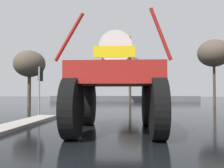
{
  "coord_description": "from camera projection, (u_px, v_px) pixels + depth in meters",
  "views": [
    {
      "loc": [
        1.63,
        -4.26,
        1.57
      ],
      "look_at": [
        0.5,
        8.75,
        2.0
      ],
      "focal_mm": 39.26,
      "sensor_mm": 36.0,
      "label": 1
    }
  ],
  "objects": [
    {
      "name": "ground_plane",
      "position": [
        115.0,
        109.0,
        22.25
      ],
      "size": [
        120.0,
        120.0,
        0.0
      ],
      "primitive_type": "plane",
      "color": "black"
    },
    {
      "name": "oversize_sprayer",
      "position": [
        117.0,
        83.0,
        9.91
      ],
      "size": [
        3.9,
        5.84,
        4.33
      ],
      "rotation": [
        0.0,
        0.0,
        1.6
      ],
      "color": "black",
      "rests_on": "ground"
    },
    {
      "name": "sedan_ahead",
      "position": [
        155.0,
        100.0,
        26.64
      ],
      "size": [
        1.89,
        4.11,
        1.52
      ],
      "rotation": [
        0.0,
        0.0,
        1.57
      ],
      "color": "#B7B7BF",
      "rests_on": "ground"
    },
    {
      "name": "traffic_signal_near_left",
      "position": [
        40.0,
        80.0,
        16.34
      ],
      "size": [
        0.24,
        0.54,
        3.24
      ],
      "color": "gray",
      "rests_on": "ground"
    },
    {
      "name": "traffic_signal_near_right",
      "position": [
        165.0,
        75.0,
        15.63
      ],
      "size": [
        0.24,
        0.54,
        3.63
      ],
      "color": "gray",
      "rests_on": "ground"
    },
    {
      "name": "traffic_signal_far_left",
      "position": [
        158.0,
        85.0,
        31.36
      ],
      "size": [
        0.24,
        0.55,
        3.42
      ],
      "color": "gray",
      "rests_on": "ground"
    },
    {
      "name": "traffic_signal_far_right",
      "position": [
        147.0,
        85.0,
        31.48
      ],
      "size": [
        0.24,
        0.55,
        3.42
      ],
      "color": "gray",
      "rests_on": "ground"
    },
    {
      "name": "bare_tree_left",
      "position": [
        29.0,
        64.0,
        25.55
      ],
      "size": [
        3.26,
        3.26,
        5.9
      ],
      "color": "#473828",
      "rests_on": "ground"
    },
    {
      "name": "bare_tree_right",
      "position": [
        214.0,
        53.0,
        26.65
      ],
      "size": [
        3.48,
        3.48,
        7.28
      ],
      "color": "#473828",
      "rests_on": "ground"
    },
    {
      "name": "bare_tree_far_center",
      "position": [
        130.0,
        67.0,
        37.19
      ],
      "size": [
        3.8,
        3.8,
        7.01
      ],
      "color": "#473828",
      "rests_on": "ground"
    },
    {
      "name": "roadside_barrier",
      "position": [
        123.0,
        99.0,
        40.14
      ],
      "size": [
        24.65,
        0.24,
        0.9
      ],
      "primitive_type": "cube",
      "color": "#59595B",
      "rests_on": "ground"
    }
  ]
}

